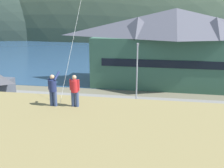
{
  "coord_description": "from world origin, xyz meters",
  "views": [
    {
      "loc": [
        4.89,
        -18.89,
        10.84
      ],
      "look_at": [
        0.0,
        9.0,
        3.3
      ],
      "focal_mm": 42.04,
      "sensor_mm": 36.0,
      "label": 1
    }
  ],
  "objects_px": {
    "parked_car_front_row_end": "(31,126)",
    "parking_light_pole": "(137,72)",
    "harbor_lodge": "(174,45)",
    "parked_car_mid_row_center": "(145,117)",
    "moored_boat_wharfside": "(110,64)",
    "parked_car_mid_row_far": "(210,139)",
    "person_kite_flyer": "(53,89)",
    "parked_car_front_row_silver": "(137,143)",
    "parked_car_mid_row_near": "(25,109)",
    "person_companion": "(75,90)",
    "parked_car_lone_by_shed": "(79,141)",
    "parked_car_front_row_red": "(89,108)",
    "wharf_dock": "(128,66)"
  },
  "relations": [
    {
      "from": "parked_car_mid_row_center",
      "to": "parked_car_front_row_red",
      "type": "bearing_deg",
      "value": 164.88
    },
    {
      "from": "person_kite_flyer",
      "to": "parked_car_front_row_end",
      "type": "bearing_deg",
      "value": 126.68
    },
    {
      "from": "parked_car_mid_row_near",
      "to": "parked_car_front_row_end",
      "type": "bearing_deg",
      "value": -57.09
    },
    {
      "from": "harbor_lodge",
      "to": "person_companion",
      "type": "relative_size",
      "value": 15.03
    },
    {
      "from": "parked_car_front_row_end",
      "to": "parked_car_front_row_silver",
      "type": "bearing_deg",
      "value": -8.5
    },
    {
      "from": "person_kite_flyer",
      "to": "parking_light_pole",
      "type": "bearing_deg",
      "value": 78.99
    },
    {
      "from": "parked_car_lone_by_shed",
      "to": "person_kite_flyer",
      "type": "distance_m",
      "value": 8.0
    },
    {
      "from": "parked_car_front_row_red",
      "to": "parked_car_mid_row_center",
      "type": "height_order",
      "value": "same"
    },
    {
      "from": "moored_boat_wharfside",
      "to": "parked_car_mid_row_far",
      "type": "bearing_deg",
      "value": -66.45
    },
    {
      "from": "harbor_lodge",
      "to": "parked_car_mid_row_center",
      "type": "xyz_separation_m",
      "value": [
        -3.45,
        -17.1,
        -5.17
      ]
    },
    {
      "from": "parked_car_front_row_red",
      "to": "parked_car_mid_row_near",
      "type": "height_order",
      "value": "same"
    },
    {
      "from": "parked_car_front_row_silver",
      "to": "parked_car_mid_row_near",
      "type": "bearing_deg",
      "value": 155.59
    },
    {
      "from": "parked_car_front_row_end",
      "to": "parked_car_mid_row_center",
      "type": "bearing_deg",
      "value": 22.2
    },
    {
      "from": "harbor_lodge",
      "to": "parked_car_mid_row_far",
      "type": "distance_m",
      "value": 21.74
    },
    {
      "from": "wharf_dock",
      "to": "parking_light_pole",
      "type": "xyz_separation_m",
      "value": [
        3.83,
        -24.67,
        4.09
      ]
    },
    {
      "from": "parked_car_front_row_silver",
      "to": "harbor_lodge",
      "type": "bearing_deg",
      "value": 80.56
    },
    {
      "from": "harbor_lodge",
      "to": "wharf_dock",
      "type": "distance_m",
      "value": 16.4
    },
    {
      "from": "wharf_dock",
      "to": "parking_light_pole",
      "type": "bearing_deg",
      "value": -81.17
    },
    {
      "from": "harbor_lodge",
      "to": "parked_car_front_row_red",
      "type": "height_order",
      "value": "harbor_lodge"
    },
    {
      "from": "parked_car_mid_row_center",
      "to": "person_companion",
      "type": "relative_size",
      "value": 2.43
    },
    {
      "from": "parked_car_front_row_red",
      "to": "parked_car_mid_row_near",
      "type": "xyz_separation_m",
      "value": [
        -6.68,
        -1.54,
        0.0
      ]
    },
    {
      "from": "parked_car_mid_row_near",
      "to": "person_kite_flyer",
      "type": "relative_size",
      "value": 2.32
    },
    {
      "from": "person_companion",
      "to": "wharf_dock",
      "type": "bearing_deg",
      "value": 92.49
    },
    {
      "from": "parked_car_front_row_end",
      "to": "parking_light_pole",
      "type": "height_order",
      "value": "parking_light_pole"
    },
    {
      "from": "parked_car_front_row_red",
      "to": "parked_car_front_row_end",
      "type": "distance_m",
      "value": 6.97
    },
    {
      "from": "wharf_dock",
      "to": "person_companion",
      "type": "relative_size",
      "value": 7.92
    },
    {
      "from": "parked_car_mid_row_center",
      "to": "parked_car_lone_by_shed",
      "type": "relative_size",
      "value": 0.97
    },
    {
      "from": "parked_car_front_row_silver",
      "to": "parked_car_front_row_red",
      "type": "bearing_deg",
      "value": 128.63
    },
    {
      "from": "parked_car_lone_by_shed",
      "to": "parked_car_mid_row_far",
      "type": "height_order",
      "value": "same"
    },
    {
      "from": "wharf_dock",
      "to": "parked_car_front_row_end",
      "type": "bearing_deg",
      "value": -98.26
    },
    {
      "from": "parked_car_front_row_red",
      "to": "parked_car_front_row_silver",
      "type": "relative_size",
      "value": 0.97
    },
    {
      "from": "parked_car_front_row_end",
      "to": "person_kite_flyer",
      "type": "distance_m",
      "value": 10.95
    },
    {
      "from": "wharf_dock",
      "to": "parked_car_front_row_red",
      "type": "height_order",
      "value": "parked_car_front_row_red"
    },
    {
      "from": "harbor_lodge",
      "to": "parked_car_mid_row_far",
      "type": "relative_size",
      "value": 6.03
    },
    {
      "from": "wharf_dock",
      "to": "parked_car_lone_by_shed",
      "type": "xyz_separation_m",
      "value": [
        0.2,
        -35.89,
        0.71
      ]
    },
    {
      "from": "parking_light_pole",
      "to": "person_kite_flyer",
      "type": "height_order",
      "value": "person_kite_flyer"
    },
    {
      "from": "parked_car_front_row_silver",
      "to": "person_kite_flyer",
      "type": "xyz_separation_m",
      "value": [
        -4.19,
        -5.96,
        5.88
      ]
    },
    {
      "from": "parked_car_front_row_end",
      "to": "person_companion",
      "type": "distance_m",
      "value": 11.53
    },
    {
      "from": "parked_car_mid_row_near",
      "to": "person_companion",
      "type": "relative_size",
      "value": 2.47
    },
    {
      "from": "parking_light_pole",
      "to": "person_kite_flyer",
      "type": "relative_size",
      "value": 4.09
    },
    {
      "from": "harbor_lodge",
      "to": "parked_car_mid_row_center",
      "type": "relative_size",
      "value": 6.19
    },
    {
      "from": "wharf_dock",
      "to": "person_kite_flyer",
      "type": "xyz_separation_m",
      "value": [
        0.6,
        -41.3,
        6.6
      ]
    },
    {
      "from": "parked_car_mid_row_center",
      "to": "parked_car_mid_row_far",
      "type": "bearing_deg",
      "value": -35.83
    },
    {
      "from": "moored_boat_wharfside",
      "to": "parked_car_mid_row_center",
      "type": "bearing_deg",
      "value": -72.99
    },
    {
      "from": "parked_car_mid_row_far",
      "to": "person_companion",
      "type": "relative_size",
      "value": 2.49
    },
    {
      "from": "parked_car_mid_row_far",
      "to": "parked_car_front_row_red",
      "type": "bearing_deg",
      "value": 154.18
    },
    {
      "from": "parking_light_pole",
      "to": "person_kite_flyer",
      "type": "xyz_separation_m",
      "value": [
        -3.23,
        -16.63,
        2.51
      ]
    },
    {
      "from": "parked_car_front_row_red",
      "to": "parked_car_lone_by_shed",
      "type": "relative_size",
      "value": 0.97
    },
    {
      "from": "parked_car_front_row_end",
      "to": "parking_light_pole",
      "type": "xyz_separation_m",
      "value": [
        8.75,
        9.22,
        3.37
      ]
    },
    {
      "from": "parked_car_lone_by_shed",
      "to": "parked_car_mid_row_far",
      "type": "distance_m",
      "value": 10.57
    }
  ]
}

